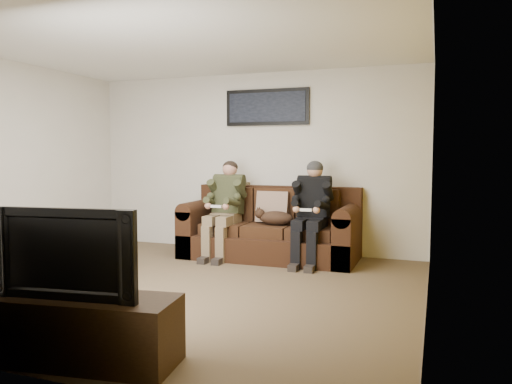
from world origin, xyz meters
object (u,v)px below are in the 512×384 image
at_px(person_right, 312,205).
at_px(framed_poster, 267,107).
at_px(tv_stand, 73,328).
at_px(sofa, 272,231).
at_px(person_left, 225,203).
at_px(cat, 275,218).
at_px(television, 71,251).

relative_size(person_right, framed_poster, 1.07).
bearing_deg(tv_stand, sofa, 79.73).
distance_m(sofa, person_right, 0.75).
distance_m(person_left, cat, 0.73).
bearing_deg(cat, person_right, -3.14).
bearing_deg(television, framed_poster, 82.75).
relative_size(sofa, tv_stand, 1.62).
xyz_separation_m(person_right, television, (-0.81, -3.59, 0.01)).
bearing_deg(cat, tv_stand, -94.66).
bearing_deg(person_right, sofa, 162.00).
relative_size(cat, television, 0.62).
bearing_deg(tv_stand, framed_poster, 82.75).
bearing_deg(framed_poster, person_left, -125.34).
xyz_separation_m(framed_poster, tv_stand, (0.00, -4.17, -1.87)).
xyz_separation_m(sofa, cat, (0.10, -0.17, 0.21)).
height_order(sofa, television, television).
bearing_deg(television, tv_stand, 172.70).
relative_size(cat, framed_poster, 0.53).
relative_size(person_left, cat, 2.02).
height_order(sofa, person_right, person_right).
distance_m(cat, tv_stand, 3.64).
xyz_separation_m(person_left, framed_poster, (0.41, 0.58, 1.34)).
distance_m(person_left, tv_stand, 3.65).
distance_m(sofa, tv_stand, 3.79).
xyz_separation_m(cat, framed_poster, (-0.30, 0.55, 1.53)).
relative_size(person_left, framed_poster, 1.06).
bearing_deg(sofa, person_right, -18.00).
relative_size(framed_poster, tv_stand, 0.86).
xyz_separation_m(sofa, framed_poster, (-0.20, 0.38, 1.73)).
xyz_separation_m(sofa, television, (-0.20, -3.78, 0.40)).
bearing_deg(sofa, framed_poster, 117.67).
bearing_deg(framed_poster, sofa, -62.33).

